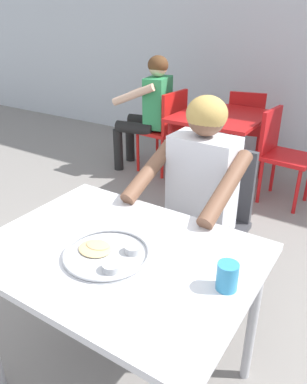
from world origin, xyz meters
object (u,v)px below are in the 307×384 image
Objects in this scene: chair_foreground at (211,214)px; chair_red_far at (246,125)px; table_foreground at (119,268)px; diner_foreground at (194,195)px; chair_red_left at (166,125)px; table_background_red at (221,124)px; chair_red_right at (280,150)px; patron_background at (150,104)px; thali_tray at (107,253)px; drinking_cup at (227,276)px.

chair_foreground is 2.12m from chair_red_far.
chair_red_far is at bearing 100.07° from table_foreground.
diner_foreground reaches higher than chair_red_left.
table_background_red is (-0.57, 1.67, -0.10)m from diner_foreground.
chair_red_left is at bearing 129.08° from chair_foreground.
chair_red_right is at bearing -49.13° from chair_red_far.
table_foreground is at bearing -59.35° from patron_background.
chair_red_right reaches higher than table_background_red.
chair_red_far is at bearing 85.88° from table_background_red.
diner_foreground reaches higher than chair_red_far.
chair_foreground is at bearing 88.35° from thali_tray.
chair_foreground is 0.75× the size of patron_background.
diner_foreground reaches higher than drinking_cup.
chair_foreground reaches higher than thali_tray.
chair_foreground is 1.42m from chair_red_right.
patron_background is (-1.35, 2.28, 0.05)m from table_foreground.
chair_red_far is at bearing 42.61° from chair_red_left.
chair_red_left is 1.19m from chair_red_right.
thali_tray is at bearing -170.73° from drinking_cup.
chair_red_right is (0.59, -0.02, -0.14)m from table_background_red.
diner_foreground is (-0.43, 0.60, -0.07)m from drinking_cup.
drinking_cup is at bearing -62.94° from chair_foreground.
chair_red_right is (0.04, 2.32, -0.27)m from thali_tray.
chair_foreground is at bearing -75.51° from chair_red_far.
drinking_cup reaches higher than thali_tray.
table_foreground reaches higher than table_background_red.
chair_foreground is 0.73× the size of diner_foreground.
table_background_red is at bearing 1.26° from patron_background.
chair_foreground is at bearing 89.43° from diner_foreground.
thali_tray is 0.40× the size of chair_red_right.
chair_red_left reaches higher than thali_tray.
chair_red_right is (1.19, -0.03, -0.03)m from chair_red_left.
thali_tray is at bearing -76.88° from table_background_red.
drinking_cup is 2.49m from table_background_red.
chair_foreground reaches higher than drinking_cup.
patron_background reaches higher than drinking_cup.
thali_tray is at bearing -63.91° from chair_red_left.
diner_foreground is (0.02, 0.67, -0.03)m from thali_tray.
diner_foreground is at bearing 125.35° from drinking_cup.
diner_foreground is 1.77m from table_background_red.
drinking_cup is at bearing -54.65° from diner_foreground.
diner_foreground is at bearing -71.15° from table_background_red.
chair_red_left is at bearing -137.39° from chair_red_far.
table_background_red is at bearing 103.12° from thali_tray.
diner_foreground reaches higher than thali_tray.
chair_foreground reaches higher than table_foreground.
patron_background reaches higher than chair_red_far.
diner_foreground is at bearing -90.60° from chair_red_right.
chair_red_left is 0.28m from patron_background.
diner_foreground is 2.06m from chair_red_left.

